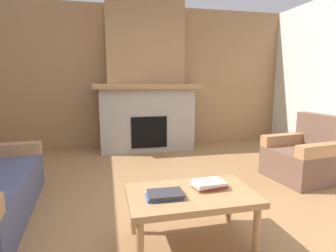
# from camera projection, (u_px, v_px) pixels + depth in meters

# --- Properties ---
(ground) EXTENTS (9.00, 9.00, 0.00)m
(ground) POSITION_uv_depth(u_px,v_px,m) (184.00, 210.00, 2.74)
(ground) COLOR olive
(wall_back_wood_panel) EXTENTS (6.00, 0.12, 2.70)m
(wall_back_wood_panel) POSITION_uv_depth(u_px,v_px,m) (143.00, 77.00, 5.39)
(wall_back_wood_panel) COLOR #997047
(wall_back_wood_panel) RESTS_ON ground
(fireplace) EXTENTS (1.90, 0.82, 2.70)m
(fireplace) POSITION_uv_depth(u_px,v_px,m) (146.00, 87.00, 5.06)
(fireplace) COLOR gray
(fireplace) RESTS_ON ground
(armchair) EXTENTS (0.84, 0.84, 0.85)m
(armchair) POSITION_uv_depth(u_px,v_px,m) (305.00, 157.00, 3.57)
(armchair) COLOR brown
(armchair) RESTS_ON ground
(coffee_table) EXTENTS (1.00, 0.60, 0.43)m
(coffee_table) POSITION_uv_depth(u_px,v_px,m) (191.00, 199.00, 2.14)
(coffee_table) COLOR #A87A4C
(coffee_table) RESTS_ON ground
(book_stack_near_edge) EXTENTS (0.28, 0.19, 0.04)m
(book_stack_near_edge) POSITION_uv_depth(u_px,v_px,m) (165.00, 195.00, 2.03)
(book_stack_near_edge) COLOR #335699
(book_stack_near_edge) RESTS_ON coffee_table
(book_stack_center) EXTENTS (0.30, 0.21, 0.06)m
(book_stack_center) POSITION_uv_depth(u_px,v_px,m) (209.00, 184.00, 2.22)
(book_stack_center) COLOR #B23833
(book_stack_center) RESTS_ON coffee_table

